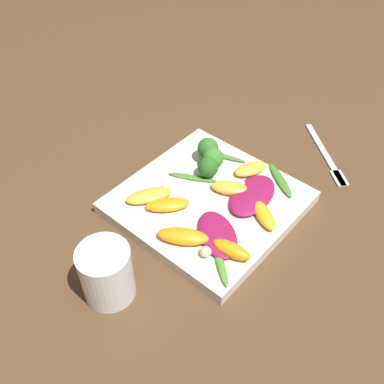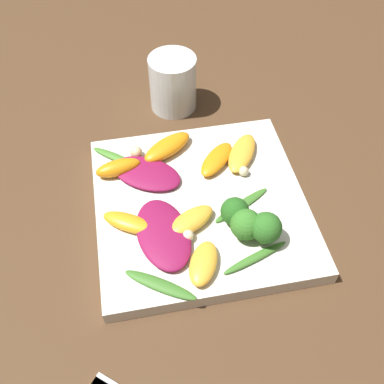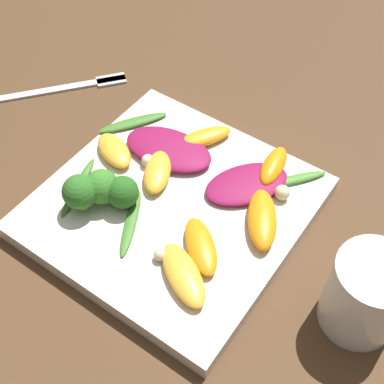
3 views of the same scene
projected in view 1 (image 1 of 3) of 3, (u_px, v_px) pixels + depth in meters
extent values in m
plane|color=#4C331E|center=(208.00, 207.00, 0.76)|extent=(2.40, 2.40, 0.00)
cube|color=silver|center=(208.00, 202.00, 0.75)|extent=(0.27, 0.27, 0.02)
cylinder|color=white|center=(106.00, 273.00, 0.61)|extent=(0.07, 0.07, 0.09)
cube|color=silver|center=(325.00, 153.00, 0.85)|extent=(0.15, 0.12, 0.01)
cube|color=silver|center=(339.00, 178.00, 0.81)|extent=(0.04, 0.04, 0.01)
ellipsoid|color=maroon|center=(217.00, 234.00, 0.68)|extent=(0.11, 0.10, 0.01)
ellipsoid|color=maroon|center=(252.00, 195.00, 0.74)|extent=(0.08, 0.11, 0.01)
ellipsoid|color=orange|center=(264.00, 214.00, 0.71)|extent=(0.07, 0.06, 0.01)
ellipsoid|color=orange|center=(183.00, 236.00, 0.67)|extent=(0.08, 0.07, 0.02)
ellipsoid|color=#FCAD33|center=(251.00, 169.00, 0.78)|extent=(0.05, 0.07, 0.02)
ellipsoid|color=orange|center=(231.00, 250.00, 0.66)|extent=(0.06, 0.03, 0.02)
ellipsoid|color=orange|center=(168.00, 205.00, 0.72)|extent=(0.07, 0.07, 0.02)
ellipsoid|color=#FCAD33|center=(149.00, 196.00, 0.74)|extent=(0.07, 0.08, 0.02)
ellipsoid|color=#FCAD33|center=(231.00, 188.00, 0.75)|extent=(0.07, 0.06, 0.02)
cylinder|color=#84AD5B|center=(208.00, 156.00, 0.81)|extent=(0.01, 0.01, 0.02)
sphere|color=#2D6B23|center=(208.00, 148.00, 0.79)|extent=(0.04, 0.04, 0.04)
cylinder|color=#84AD5B|center=(213.00, 165.00, 0.79)|extent=(0.01, 0.01, 0.01)
sphere|color=#387A28|center=(213.00, 158.00, 0.78)|extent=(0.04, 0.04, 0.04)
cylinder|color=#7A9E51|center=(208.00, 174.00, 0.78)|extent=(0.02, 0.02, 0.01)
sphere|color=#26601E|center=(208.00, 167.00, 0.77)|extent=(0.04, 0.04, 0.04)
ellipsoid|color=#3D7528|center=(193.00, 178.00, 0.78)|extent=(0.08, 0.05, 0.00)
ellipsoid|color=#3D7528|center=(280.00, 180.00, 0.77)|extent=(0.08, 0.06, 0.01)
ellipsoid|color=#47842D|center=(221.00, 265.00, 0.64)|extent=(0.07, 0.06, 0.01)
ellipsoid|color=#3D7528|center=(223.00, 156.00, 0.82)|extent=(0.09, 0.04, 0.01)
sphere|color=beige|center=(206.00, 252.00, 0.65)|extent=(0.02, 0.02, 0.02)
sphere|color=beige|center=(241.00, 184.00, 0.76)|extent=(0.01, 0.01, 0.01)
sphere|color=beige|center=(165.00, 187.00, 0.75)|extent=(0.01, 0.01, 0.01)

